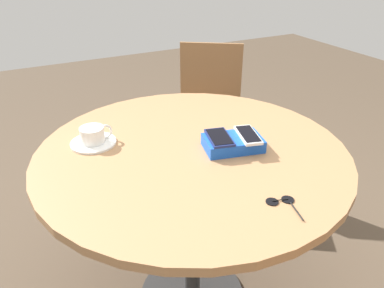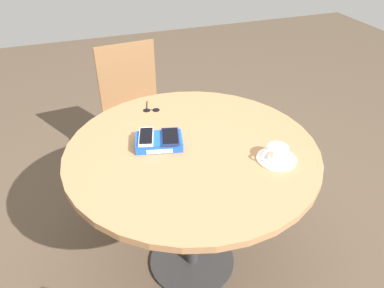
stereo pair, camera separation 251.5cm
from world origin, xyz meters
name	(u,v)px [view 1 (the left image)]	position (x,y,z in m)	size (l,w,h in m)	color
round_table	(192,175)	(0.00, 0.00, 0.65)	(1.11, 1.11, 0.76)	#2D2D2D
phone_box	(233,143)	(-0.13, 0.06, 0.78)	(0.23, 0.17, 0.04)	blue
phone_white	(248,135)	(-0.18, 0.08, 0.81)	(0.10, 0.15, 0.01)	silver
phone_navy	(219,137)	(-0.08, 0.05, 0.81)	(0.11, 0.15, 0.01)	navy
saucer	(93,143)	(0.30, -0.20, 0.77)	(0.17, 0.17, 0.01)	white
coffee_cup	(93,134)	(0.30, -0.20, 0.80)	(0.12, 0.09, 0.06)	white
sunglasses	(282,202)	(-0.09, 0.39, 0.76)	(0.08, 0.12, 0.01)	black
chair_far_side	(209,119)	(-0.49, -0.74, 0.47)	(0.54, 0.54, 0.90)	brown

